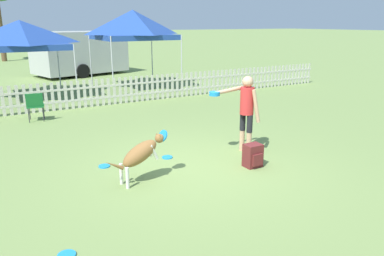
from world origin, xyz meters
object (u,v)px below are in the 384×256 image
Objects in this scene: folding_chair_blue_left at (35,104)px; canopy_tent_main at (21,35)px; handler_person at (245,106)px; frisbee_midfield at (67,255)px; frisbee_near_dog at (104,166)px; leaping_dog at (141,153)px; canopy_tent_secondary at (133,25)px; frisbee_near_handler at (167,157)px; equipment_trailer at (80,52)px; backpack_on_grass at (253,156)px.

folding_chair_blue_left is 4.09m from canopy_tent_main.
frisbee_midfield is (-4.04, -1.88, -0.98)m from handler_person.
frisbee_near_dog is 0.07× the size of canopy_tent_main.
folding_chair_blue_left reaches higher than frisbee_near_dog.
folding_chair_blue_left is (-0.92, 5.22, -0.04)m from leaping_dog.
canopy_tent_main is 4.19m from canopy_tent_secondary.
frisbee_near_handler is 4.79m from folding_chair_blue_left.
equipment_trailer is at bearing 162.03° from leaping_dog.
canopy_tent_main is at bearing 106.44° from backpack_on_grass.
frisbee_midfield is at bearing -115.77° from canopy_tent_secondary.
canopy_tent_secondary reaches higher than backpack_on_grass.
canopy_tent_main is at bearing 12.32° from handler_person.
equipment_trailer is (2.93, 13.19, 1.15)m from frisbee_near_dog.
frisbee_midfield is 0.04× the size of equipment_trailer.
folding_chair_blue_left is (0.67, 6.76, 0.46)m from frisbee_midfield.
handler_person reaches higher than backpack_on_grass.
canopy_tent_secondary reaches higher than leaping_dog.
canopy_tent_main is (0.24, 3.70, 1.74)m from folding_chair_blue_left.
handler_person is 0.55× the size of canopy_tent_main.
handler_person is 1.90m from frisbee_near_handler.
handler_person is at bearing 25.03° from frisbee_midfield.
frisbee_near_dog is 2.81m from backpack_on_grass.
canopy_tent_secondary is at bearing 81.41° from backpack_on_grass.
folding_chair_blue_left reaches higher than frisbee_near_handler.
canopy_tent_secondary is (3.85, 8.02, 2.52)m from frisbee_near_dog.
handler_person is 0.51× the size of canopy_tent_secondary.
folding_chair_blue_left is at bearing 26.92° from handler_person.
equipment_trailer reaches higher than leaping_dog.
equipment_trailer reaches higher than frisbee_midfield.
handler_person is 3.64× the size of backpack_on_grass.
handler_person is 8.86m from canopy_tent_secondary.
handler_person is at bearing 90.21° from leaping_dog.
equipment_trailer reaches higher than backpack_on_grass.
backpack_on_grass is at bearing -29.80° from frisbee_near_dog.
leaping_dog is 5.30m from folding_chair_blue_left.
frisbee_near_handler is 8.54m from canopy_tent_main.
backpack_on_grass is at bearing -98.59° from canopy_tent_secondary.
leaping_dog is 1.30m from frisbee_near_handler.
canopy_tent_secondary is (2.61, 8.18, 2.52)m from frisbee_near_handler.
equipment_trailer is (-0.92, 5.16, -1.37)m from canopy_tent_secondary.
frisbee_midfield is at bearing 95.23° from folding_chair_blue_left.
handler_person reaches higher than frisbee_midfield.
frisbee_near_dog is (-1.24, 0.16, 0.00)m from frisbee_near_handler.
frisbee_near_handler is (-1.55, 0.48, -0.98)m from handler_person.
leaping_dog is 0.40× the size of canopy_tent_main.
handler_person is at bearing -96.95° from canopy_tent_secondary.
leaping_dog is 5.56× the size of frisbee_near_handler.
canopy_tent_secondary is at bearing 151.09° from leaping_dog.
canopy_tent_secondary is (4.42, 3.78, 2.06)m from folding_chair_blue_left.
folding_chair_blue_left is at bearing 84.34° from frisbee_midfield.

